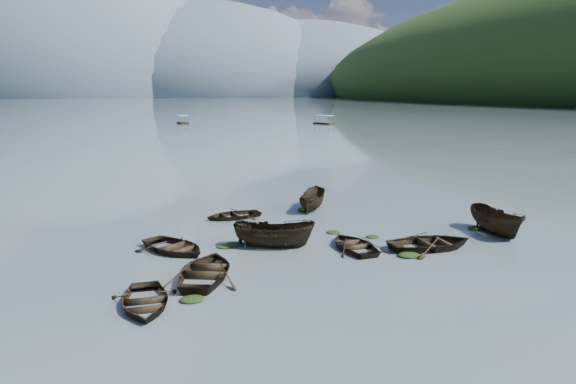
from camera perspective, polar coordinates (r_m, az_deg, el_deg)
name	(u,v)px	position (r m, az deg, el deg)	size (l,w,h in m)	color
ground_plane	(371,282)	(24.38, 9.23, -9.84)	(2400.00, 2400.00, 0.00)	slate
haze_mtn_b	(80,96)	(921.38, -22.13, 9.84)	(520.00, 520.00, 340.00)	#475666
haze_mtn_c	(202,96)	(932.35, -9.58, 10.50)	(520.00, 520.00, 260.00)	#475666
haze_mtn_d	(298,95)	(977.75, 1.07, 10.68)	(520.00, 520.00, 220.00)	#475666
rowboat_0	(145,306)	(22.33, -15.62, -12.15)	(2.89, 4.05, 0.84)	black
rowboat_1	(207,277)	(25.00, -9.02, -9.30)	(3.50, 4.91, 1.02)	black
rowboat_2	(274,247)	(29.15, -1.58, -6.16)	(1.76, 4.68, 1.81)	black
rowboat_3	(354,248)	(29.16, 7.31, -6.24)	(2.88, 4.04, 0.84)	black
rowboat_4	(431,248)	(30.06, 15.59, -6.04)	(3.50, 4.91, 1.02)	black
rowboat_5	(496,234)	(34.33, 22.09, -4.31)	(1.81, 4.81, 1.86)	black
rowboat_6	(174,251)	(29.12, -12.53, -6.45)	(3.18, 4.45, 0.92)	black
rowboat_7	(233,218)	(35.88, -6.11, -2.89)	(2.78, 3.90, 0.81)	black
rowboat_8	(312,209)	(38.29, 2.66, -1.94)	(1.62, 4.30, 1.66)	black
weed_clump_0	(192,301)	(22.46, -10.61, -11.77)	(1.06, 0.86, 0.23)	black
weed_clump_1	(234,246)	(29.61, -5.99, -5.94)	(1.06, 0.85, 0.23)	black
weed_clump_2	(408,256)	(28.33, 13.23, -6.98)	(1.19, 0.95, 0.26)	black
weed_clump_3	(372,237)	(31.48, 9.37, -4.99)	(0.86, 0.72, 0.19)	black
weed_clump_4	(475,229)	(35.03, 20.11, -3.87)	(1.07, 0.84, 0.22)	black
weed_clump_5	(225,247)	(29.36, -6.98, -6.11)	(0.98, 0.79, 0.21)	black
weed_clump_6	(333,233)	(32.13, 5.06, -4.55)	(0.95, 0.80, 0.20)	black
weed_clump_7	(306,210)	(37.99, 1.97, -2.04)	(1.26, 1.00, 0.27)	black
pontoon_centre	(183,124)	(141.73, -11.60, 7.45)	(2.28, 5.48, 2.10)	black
pontoon_right	(324,124)	(137.48, 4.00, 7.54)	(2.40, 5.76, 2.21)	black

